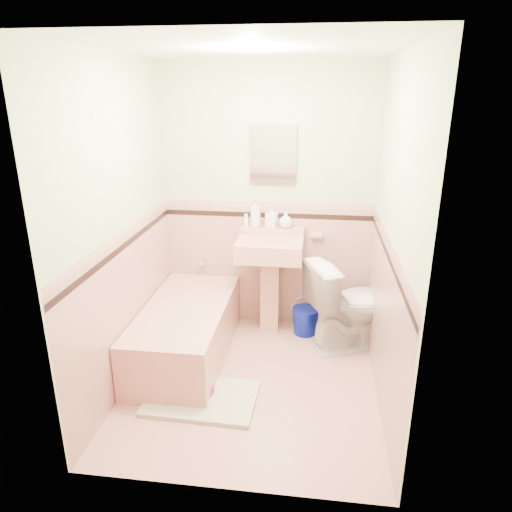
# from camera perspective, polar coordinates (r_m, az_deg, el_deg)

# --- Properties ---
(floor) EXTENTS (2.20, 2.20, 0.00)m
(floor) POSITION_cam_1_polar(r_m,az_deg,el_deg) (3.96, -0.49, -15.00)
(floor) COLOR tan
(floor) RESTS_ON ground
(ceiling) EXTENTS (2.20, 2.20, 0.00)m
(ceiling) POSITION_cam_1_polar(r_m,az_deg,el_deg) (3.28, -0.62, 23.98)
(ceiling) COLOR white
(ceiling) RESTS_ON ground
(wall_back) EXTENTS (2.50, 0.00, 2.50)m
(wall_back) POSITION_cam_1_polar(r_m,az_deg,el_deg) (4.47, 1.42, 6.64)
(wall_back) COLOR #EFE2C3
(wall_back) RESTS_ON ground
(wall_front) EXTENTS (2.50, 0.00, 2.50)m
(wall_front) POSITION_cam_1_polar(r_m,az_deg,el_deg) (2.40, -4.21, -5.04)
(wall_front) COLOR #EFE2C3
(wall_front) RESTS_ON ground
(wall_left) EXTENTS (0.00, 2.50, 2.50)m
(wall_left) POSITION_cam_1_polar(r_m,az_deg,el_deg) (3.68, -16.16, 3.05)
(wall_left) COLOR #EFE2C3
(wall_left) RESTS_ON ground
(wall_right) EXTENTS (0.00, 2.50, 2.50)m
(wall_right) POSITION_cam_1_polar(r_m,az_deg,el_deg) (3.43, 16.26, 1.84)
(wall_right) COLOR #EFE2C3
(wall_right) RESTS_ON ground
(wainscot_back) EXTENTS (2.00, 0.00, 2.00)m
(wainscot_back) POSITION_cam_1_polar(r_m,az_deg,el_deg) (4.65, 1.34, -1.23)
(wainscot_back) COLOR tan
(wainscot_back) RESTS_ON ground
(wainscot_front) EXTENTS (2.00, 0.00, 2.00)m
(wainscot_front) POSITION_cam_1_polar(r_m,az_deg,el_deg) (2.74, -3.81, -17.40)
(wainscot_front) COLOR tan
(wainscot_front) RESTS_ON ground
(wainscot_left) EXTENTS (0.00, 2.20, 2.20)m
(wainscot_left) POSITION_cam_1_polar(r_m,az_deg,el_deg) (3.90, -15.11, -6.13)
(wainscot_left) COLOR tan
(wainscot_left) RESTS_ON ground
(wainscot_right) EXTENTS (0.00, 2.20, 2.20)m
(wainscot_right) POSITION_cam_1_polar(r_m,az_deg,el_deg) (3.67, 15.12, -7.88)
(wainscot_right) COLOR tan
(wainscot_right) RESTS_ON ground
(accent_back) EXTENTS (2.00, 0.00, 2.00)m
(accent_back) POSITION_cam_1_polar(r_m,az_deg,el_deg) (4.48, 1.38, 4.97)
(accent_back) COLOR black
(accent_back) RESTS_ON ground
(accent_front) EXTENTS (2.00, 0.00, 2.00)m
(accent_front) POSITION_cam_1_polar(r_m,az_deg,el_deg) (2.47, -4.05, -7.62)
(accent_front) COLOR black
(accent_front) RESTS_ON ground
(accent_left) EXTENTS (0.00, 2.20, 2.20)m
(accent_left) POSITION_cam_1_polar(r_m,az_deg,el_deg) (3.71, -15.72, 1.13)
(accent_left) COLOR black
(accent_left) RESTS_ON ground
(accent_right) EXTENTS (0.00, 2.20, 2.20)m
(accent_right) POSITION_cam_1_polar(r_m,az_deg,el_deg) (3.46, 15.77, -0.20)
(accent_right) COLOR black
(accent_right) RESTS_ON ground
(cap_back) EXTENTS (2.00, 0.00, 2.00)m
(cap_back) POSITION_cam_1_polar(r_m,az_deg,el_deg) (4.46, 1.40, 6.21)
(cap_back) COLOR tan
(cap_back) RESTS_ON ground
(cap_front) EXTENTS (2.00, 0.00, 2.00)m
(cap_front) POSITION_cam_1_polar(r_m,az_deg,el_deg) (2.43, -4.10, -5.51)
(cap_front) COLOR tan
(cap_front) RESTS_ON ground
(cap_left) EXTENTS (0.00, 2.20, 2.20)m
(cap_left) POSITION_cam_1_polar(r_m,az_deg,el_deg) (3.68, -15.86, 2.60)
(cap_left) COLOR tan
(cap_left) RESTS_ON ground
(cap_right) EXTENTS (0.00, 2.20, 2.20)m
(cap_right) POSITION_cam_1_polar(r_m,az_deg,el_deg) (3.43, 15.92, 1.37)
(cap_right) COLOR tan
(cap_right) RESTS_ON ground
(bathtub) EXTENTS (0.70, 1.50, 0.45)m
(bathtub) POSITION_cam_1_polar(r_m,az_deg,el_deg) (4.24, -8.44, -9.19)
(bathtub) COLOR tan
(bathtub) RESTS_ON floor
(tub_faucet) EXTENTS (0.04, 0.12, 0.04)m
(tub_faucet) POSITION_cam_1_polar(r_m,az_deg,el_deg) (4.71, -6.36, -0.69)
(tub_faucet) COLOR silver
(tub_faucet) RESTS_ON wall_back
(sink) EXTENTS (0.60, 0.50, 0.95)m
(sink) POSITION_cam_1_polar(r_m,az_deg,el_deg) (4.48, 1.65, -3.79)
(sink) COLOR tan
(sink) RESTS_ON floor
(sink_faucet) EXTENTS (0.02, 0.02, 0.10)m
(sink_faucet) POSITION_cam_1_polar(r_m,az_deg,el_deg) (4.45, 1.90, 2.56)
(sink_faucet) COLOR silver
(sink_faucet) RESTS_ON sink
(medicine_cabinet) EXTENTS (0.41, 0.04, 0.52)m
(medicine_cabinet) POSITION_cam_1_polar(r_m,az_deg,el_deg) (4.36, 2.10, 12.31)
(medicine_cabinet) COLOR white
(medicine_cabinet) RESTS_ON wall_back
(soap_dish) EXTENTS (0.11, 0.06, 0.04)m
(soap_dish) POSITION_cam_1_polar(r_m,az_deg,el_deg) (4.48, 7.32, 2.56)
(soap_dish) COLOR tan
(soap_dish) RESTS_ON wall_back
(soap_bottle_left) EXTENTS (0.14, 0.14, 0.27)m
(soap_bottle_left) POSITION_cam_1_polar(r_m,az_deg,el_deg) (4.45, -0.05, 5.24)
(soap_bottle_left) COLOR #B2B2B2
(soap_bottle_left) RESTS_ON sink
(soap_bottle_mid) EXTENTS (0.12, 0.12, 0.21)m
(soap_bottle_mid) POSITION_cam_1_polar(r_m,az_deg,el_deg) (4.44, 1.91, 4.81)
(soap_bottle_mid) COLOR #B2B2B2
(soap_bottle_mid) RESTS_ON sink
(soap_bottle_right) EXTENTS (0.13, 0.13, 0.16)m
(soap_bottle_right) POSITION_cam_1_polar(r_m,az_deg,el_deg) (4.44, 3.62, 4.41)
(soap_bottle_right) COLOR #B2B2B2
(soap_bottle_right) RESTS_ON sink
(tube) EXTENTS (0.04, 0.04, 0.12)m
(tube) POSITION_cam_1_polar(r_m,az_deg,el_deg) (4.48, -1.20, 4.35)
(tube) COLOR white
(tube) RESTS_ON sink
(toilet) EXTENTS (0.95, 0.77, 0.84)m
(toilet) POSITION_cam_1_polar(r_m,az_deg,el_deg) (4.35, 11.64, -5.71)
(toilet) COLOR white
(toilet) RESTS_ON floor
(bucket) EXTENTS (0.30, 0.30, 0.26)m
(bucket) POSITION_cam_1_polar(r_m,az_deg,el_deg) (4.62, 5.98, -7.84)
(bucket) COLOR #05128F
(bucket) RESTS_ON floor
(bath_mat) EXTENTS (0.85, 0.58, 0.03)m
(bath_mat) POSITION_cam_1_polar(r_m,az_deg,el_deg) (3.78, -6.62, -16.72)
(bath_mat) COLOR #98A58A
(bath_mat) RESTS_ON floor
(shoe) EXTENTS (0.18, 0.11, 0.07)m
(shoe) POSITION_cam_1_polar(r_m,az_deg,el_deg) (3.79, -6.52, -15.76)
(shoe) COLOR #BF1E59
(shoe) RESTS_ON bath_mat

